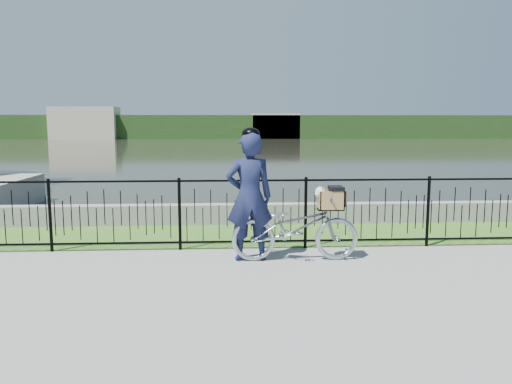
{
  "coord_description": "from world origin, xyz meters",
  "views": [
    {
      "loc": [
        -0.24,
        -6.18,
        2.0
      ],
      "look_at": [
        0.17,
        1.0,
        1.0
      ],
      "focal_mm": 35.0,
      "sensor_mm": 36.0,
      "label": 1
    }
  ],
  "objects": [
    {
      "name": "ground",
      "position": [
        0.0,
        0.0,
        0.0
      ],
      "size": [
        120.0,
        120.0,
        0.0
      ],
      "primitive_type": "plane",
      "color": "gray",
      "rests_on": "ground"
    },
    {
      "name": "grass_strip",
      "position": [
        0.0,
        2.6,
        0.0
      ],
      "size": [
        60.0,
        2.0,
        0.01
      ],
      "primitive_type": "cube",
      "color": "#3B6820",
      "rests_on": "ground"
    },
    {
      "name": "water",
      "position": [
        0.0,
        33.0,
        0.0
      ],
      "size": [
        120.0,
        120.0,
        0.0
      ],
      "primitive_type": "plane",
      "color": "#27281E",
      "rests_on": "ground"
    },
    {
      "name": "quay_wall",
      "position": [
        0.0,
        3.6,
        0.2
      ],
      "size": [
        60.0,
        0.3,
        0.4
      ],
      "primitive_type": "cube",
      "color": "gray",
      "rests_on": "ground"
    },
    {
      "name": "fence",
      "position": [
        0.0,
        1.6,
        0.58
      ],
      "size": [
        14.0,
        0.06,
        1.15
      ],
      "primitive_type": null,
      "color": "black",
      "rests_on": "ground"
    },
    {
      "name": "far_treeline",
      "position": [
        0.0,
        60.0,
        1.5
      ],
      "size": [
        120.0,
        6.0,
        3.0
      ],
      "primitive_type": "cube",
      "color": "#223F18",
      "rests_on": "ground"
    },
    {
      "name": "far_building_left",
      "position": [
        -18.0,
        58.0,
        2.0
      ],
      "size": [
        8.0,
        4.0,
        4.0
      ],
      "primitive_type": "cube",
      "color": "#B7A893",
      "rests_on": "ground"
    },
    {
      "name": "far_building_right",
      "position": [
        6.0,
        58.5,
        1.6
      ],
      "size": [
        6.0,
        3.0,
        3.2
      ],
      "primitive_type": "cube",
      "color": "#B7A893",
      "rests_on": "ground"
    },
    {
      "name": "bicycle_rig",
      "position": [
        0.75,
        0.9,
        0.5
      ],
      "size": [
        1.85,
        0.64,
        1.11
      ],
      "color": "#A7ADB3",
      "rests_on": "ground"
    },
    {
      "name": "cyclist",
      "position": [
        0.07,
        0.96,
        0.95
      ],
      "size": [
        0.72,
        0.52,
        1.94
      ],
      "color": "#161B3C",
      "rests_on": "ground"
    }
  ]
}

